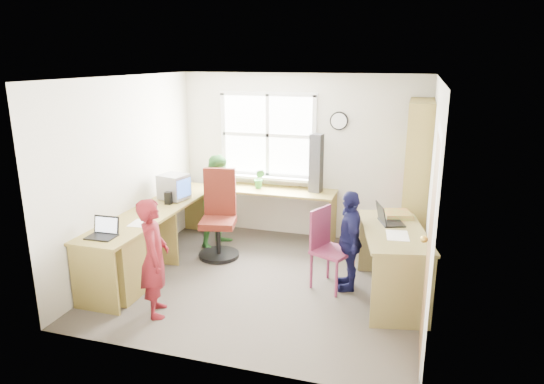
# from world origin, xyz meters

# --- Properties ---
(room) EXTENTS (3.64, 3.44, 2.44)m
(room) POSITION_xyz_m (0.01, 0.10, 1.22)
(room) COLOR #443D35
(room) RESTS_ON ground
(l_desk) EXTENTS (2.38, 2.95, 0.75)m
(l_desk) POSITION_xyz_m (-1.31, -0.28, 0.46)
(l_desk) COLOR olive
(l_desk) RESTS_ON ground
(right_desk) EXTENTS (0.92, 1.50, 0.80)m
(right_desk) POSITION_xyz_m (1.46, 0.02, 0.58)
(right_desk) COLOR olive
(right_desk) RESTS_ON ground
(bookshelf) EXTENTS (0.30, 1.02, 2.10)m
(bookshelf) POSITION_xyz_m (1.65, 1.19, 1.00)
(bookshelf) COLOR olive
(bookshelf) RESTS_ON ground
(swivel_chair) EXTENTS (0.66, 0.66, 1.18)m
(swivel_chair) POSITION_xyz_m (-0.85, 0.60, 0.51)
(swivel_chair) COLOR black
(swivel_chair) RESTS_ON ground
(wooden_chair) EXTENTS (0.54, 0.54, 0.94)m
(wooden_chair) POSITION_xyz_m (0.72, 0.10, 0.51)
(wooden_chair) COLOR #802A4A
(wooden_chair) RESTS_ON ground
(crt_monitor) EXTENTS (0.41, 0.38, 0.34)m
(crt_monitor) POSITION_xyz_m (-1.47, 0.55, 0.92)
(crt_monitor) COLOR #97969A
(crt_monitor) RESTS_ON l_desk
(laptop_left) EXTENTS (0.31, 0.26, 0.21)m
(laptop_left) POSITION_xyz_m (-1.53, -0.94, 0.80)
(laptop_left) COLOR black
(laptop_left) RESTS_ON l_desk
(laptop_right) EXTENTS (0.37, 0.40, 0.22)m
(laptop_right) POSITION_xyz_m (1.37, 0.22, 0.86)
(laptop_right) COLOR black
(laptop_right) RESTS_ON right_desk
(speaker_a) EXTENTS (0.09, 0.09, 0.16)m
(speaker_a) POSITION_xyz_m (-1.44, 0.32, 0.83)
(speaker_a) COLOR black
(speaker_a) RESTS_ON l_desk
(speaker_b) EXTENTS (0.11, 0.11, 0.17)m
(speaker_b) POSITION_xyz_m (-1.46, 0.90, 0.84)
(speaker_b) COLOR black
(speaker_b) RESTS_ON l_desk
(cd_tower) EXTENTS (0.19, 0.18, 0.83)m
(cd_tower) POSITION_xyz_m (0.28, 1.48, 1.17)
(cd_tower) COLOR black
(cd_tower) RESTS_ON l_desk
(game_box) EXTENTS (0.39, 0.39, 0.06)m
(game_box) POSITION_xyz_m (1.46, 0.48, 0.83)
(game_box) COLOR red
(game_box) RESTS_ON right_desk
(paper_a) EXTENTS (0.22, 0.29, 0.00)m
(paper_a) POSITION_xyz_m (-1.39, -0.46, 0.75)
(paper_a) COLOR white
(paper_a) RESTS_ON l_desk
(paper_b) EXTENTS (0.26, 0.35, 0.00)m
(paper_b) POSITION_xyz_m (1.50, -0.16, 0.81)
(paper_b) COLOR white
(paper_b) RESTS_ON right_desk
(potted_plant) EXTENTS (0.16, 0.13, 0.29)m
(potted_plant) POSITION_xyz_m (-0.55, 1.42, 0.90)
(potted_plant) COLOR #327E35
(potted_plant) RESTS_ON l_desk
(person_red) EXTENTS (0.48, 0.54, 1.26)m
(person_red) POSITION_xyz_m (-0.87, -1.05, 0.63)
(person_red) COLOR maroon
(person_red) RESTS_ON ground
(person_green) EXTENTS (0.69, 0.77, 1.31)m
(person_green) POSITION_xyz_m (-0.97, 0.96, 0.66)
(person_green) COLOR #377B31
(person_green) RESTS_ON ground
(person_navy) EXTENTS (0.46, 0.74, 1.18)m
(person_navy) POSITION_xyz_m (0.97, 0.12, 0.59)
(person_navy) COLOR #13133C
(person_navy) RESTS_ON ground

